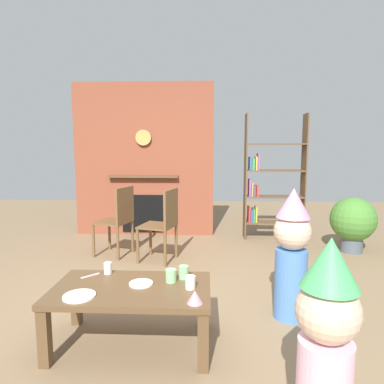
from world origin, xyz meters
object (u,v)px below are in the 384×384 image
paper_cup_near_left (108,268)px  paper_cup_near_right (171,276)px  paper_cup_far_left (190,282)px  child_in_pink (292,250)px  potted_plant_tall (353,221)px  birthday_cake_slice (195,297)px  dining_chair_middle (164,221)px  paper_plate_rear (79,296)px  paper_cup_center (184,272)px  bookshelf (269,182)px  paper_plate_front (141,284)px  dining_chair_left (119,217)px  coffee_table (132,296)px  child_with_cone_hat (326,342)px

paper_cup_near_left → paper_cup_near_right: paper_cup_near_right is taller
paper_cup_far_left → child_in_pink: bearing=29.6°
paper_cup_near_left → potted_plant_tall: 3.40m
birthday_cake_slice → dining_chair_middle: dining_chair_middle is taller
paper_plate_rear → child_in_pink: size_ratio=0.19×
paper_cup_near_left → paper_cup_far_left: (0.65, -0.25, 0.00)m
paper_cup_center → paper_cup_far_left: (0.06, -0.18, -0.00)m
paper_cup_near_right → paper_plate_rear: paper_cup_near_right is taller
bookshelf → paper_plate_rear: size_ratio=9.01×
paper_cup_center → paper_cup_far_left: paper_cup_center is taller
paper_cup_near_right → paper_plate_front: 0.22m
birthday_cake_slice → dining_chair_left: size_ratio=0.11×
coffee_table → paper_plate_front: size_ratio=6.51×
coffee_table → potted_plant_tall: size_ratio=1.48×
potted_plant_tall → dining_chair_middle: bearing=-168.8°
paper_plate_rear → coffee_table: bearing=29.8°
paper_cup_near_right → dining_chair_middle: bearing=98.8°
paper_cup_near_right → bookshelf: bearing=67.0°
dining_chair_middle → coffee_table: bearing=105.8°
paper_plate_rear → child_with_cone_hat: bearing=-25.1°
paper_cup_near_right → potted_plant_tall: bearing=44.5°
bookshelf → paper_plate_front: bookshelf is taller
coffee_table → child_with_cone_hat: (1.06, -0.81, 0.18)m
paper_cup_far_left → bookshelf: bearing=70.2°
paper_cup_near_left → dining_chair_middle: dining_chair_middle is taller
birthday_cake_slice → child_with_cone_hat: size_ratio=0.10×
bookshelf → paper_cup_center: bearing=-112.0°
paper_cup_near_left → birthday_cake_slice: size_ratio=0.88×
coffee_table → child_with_cone_hat: child_with_cone_hat is taller
bookshelf → child_in_pink: (-0.26, -2.49, -0.30)m
child_with_cone_hat → paper_cup_near_right: bearing=-11.6°
paper_cup_near_right → dining_chair_left: (-0.87, 1.89, 0.03)m
paper_cup_far_left → paper_plate_rear: 0.74m
coffee_table → dining_chair_middle: 1.79m
bookshelf → paper_cup_far_left: size_ratio=21.12×
paper_cup_near_right → paper_plate_rear: size_ratio=0.45×
coffee_table → birthday_cake_slice: birthday_cake_slice is taller
paper_plate_front → child_with_cone_hat: bearing=-40.6°
paper_plate_rear → potted_plant_tall: size_ratio=0.28×
potted_plant_tall → paper_cup_near_right: bearing=-135.5°
paper_cup_center → dining_chair_left: size_ratio=0.11×
paper_cup_near_left → paper_cup_center: 0.60m
child_in_pink → paper_plate_front: bearing=-1.0°
coffee_table → paper_cup_center: paper_cup_center is taller
paper_cup_center → child_with_cone_hat: 1.21m
coffee_table → paper_plate_rear: 0.36m
dining_chair_left → potted_plant_tall: (3.09, 0.29, -0.09)m
bookshelf → child_in_pink: 2.53m
birthday_cake_slice → child_in_pink: 1.02m
dining_chair_left → paper_cup_near_left: bearing=119.3°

